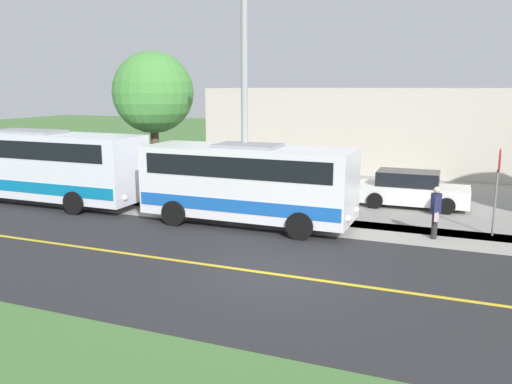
% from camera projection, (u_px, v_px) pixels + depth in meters
% --- Properties ---
extents(ground_plane, '(120.00, 120.00, 0.00)m').
position_uv_depth(ground_plane, '(273.00, 274.00, 13.75)').
color(ground_plane, '#477238').
extents(road_surface, '(8.00, 100.00, 0.01)m').
position_uv_depth(road_surface, '(273.00, 274.00, 13.75)').
color(road_surface, '#28282B').
rests_on(road_surface, ground).
extents(sidewalk, '(2.40, 100.00, 0.01)m').
position_uv_depth(sidewalk, '(324.00, 226.00, 18.48)').
color(sidewalk, '#9E9991').
rests_on(sidewalk, ground).
extents(parking_lot_surface, '(14.00, 36.00, 0.01)m').
position_uv_depth(parking_lot_surface, '(428.00, 194.00, 23.92)').
color(parking_lot_surface, gray).
rests_on(parking_lot_surface, ground).
extents(road_centre_line, '(0.16, 100.00, 0.00)m').
position_uv_depth(road_centre_line, '(273.00, 274.00, 13.75)').
color(road_centre_line, gold).
rests_on(road_centre_line, ground).
extents(shuttle_bus_front, '(2.66, 7.56, 2.86)m').
position_uv_depth(shuttle_bus_front, '(248.00, 180.00, 18.50)').
color(shuttle_bus_front, white).
rests_on(shuttle_bus_front, ground).
extents(transit_bus_rear, '(2.59, 10.33, 3.05)m').
position_uv_depth(transit_bus_rear, '(31.00, 163.00, 22.06)').
color(transit_bus_rear, white).
rests_on(transit_bus_rear, ground).
extents(pedestrian_with_bags, '(0.72, 0.34, 1.69)m').
position_uv_depth(pedestrian_with_bags, '(436.00, 211.00, 16.87)').
color(pedestrian_with_bags, '#262628').
rests_on(pedestrian_with_bags, ground).
extents(stop_sign, '(0.76, 0.07, 2.88)m').
position_uv_depth(stop_sign, '(498.00, 177.00, 16.90)').
color(stop_sign, slate).
rests_on(stop_sign, ground).
extents(street_light_pole, '(1.97, 0.24, 8.28)m').
position_uv_depth(street_light_pole, '(243.00, 94.00, 18.37)').
color(street_light_pole, '#9E9EA3').
rests_on(street_light_pole, ground).
extents(parked_car_near, '(4.44, 2.10, 1.45)m').
position_uv_depth(parked_car_near, '(314.00, 183.00, 22.94)').
color(parked_car_near, white).
rests_on(parked_car_near, ground).
extents(parked_car_far, '(2.07, 4.43, 1.45)m').
position_uv_depth(parked_car_far, '(411.00, 190.00, 21.40)').
color(parked_car_far, white).
rests_on(parked_car_far, ground).
extents(tree_curbside, '(3.49, 3.49, 6.31)m').
position_uv_depth(tree_curbside, '(153.00, 93.00, 22.61)').
color(tree_curbside, brown).
rests_on(tree_curbside, ground).
extents(commercial_building, '(10.00, 21.64, 4.71)m').
position_uv_depth(commercial_building, '(398.00, 127.00, 32.59)').
color(commercial_building, beige).
rests_on(commercial_building, ground).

